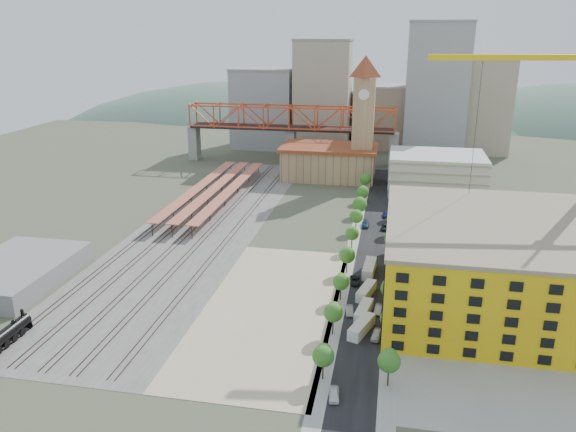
% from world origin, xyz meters
% --- Properties ---
extents(ground, '(400.00, 400.00, 0.00)m').
position_xyz_m(ground, '(0.00, 0.00, 0.00)').
color(ground, '#474C38').
rests_on(ground, ground).
extents(ballast_strip, '(36.00, 165.00, 0.06)m').
position_xyz_m(ballast_strip, '(-36.00, 17.50, 0.03)').
color(ballast_strip, '#605E59').
rests_on(ballast_strip, ground).
extents(dirt_lot, '(28.00, 67.00, 0.06)m').
position_xyz_m(dirt_lot, '(-4.00, -31.50, 0.03)').
color(dirt_lot, tan).
rests_on(dirt_lot, ground).
extents(street_asphalt, '(12.00, 170.00, 0.06)m').
position_xyz_m(street_asphalt, '(16.00, 15.00, 0.03)').
color(street_asphalt, black).
rests_on(street_asphalt, ground).
extents(sidewalk_west, '(3.00, 170.00, 0.04)m').
position_xyz_m(sidewalk_west, '(10.50, 15.00, 0.02)').
color(sidewalk_west, gray).
rests_on(sidewalk_west, ground).
extents(sidewalk_east, '(3.00, 170.00, 0.04)m').
position_xyz_m(sidewalk_east, '(21.50, 15.00, 0.02)').
color(sidewalk_east, gray).
rests_on(sidewalk_east, ground).
extents(construction_pad, '(50.00, 90.00, 0.06)m').
position_xyz_m(construction_pad, '(45.00, -20.00, 0.03)').
color(construction_pad, gray).
rests_on(construction_pad, ground).
extents(rail_tracks, '(26.56, 160.00, 0.18)m').
position_xyz_m(rail_tracks, '(-37.80, 17.50, 0.15)').
color(rail_tracks, '#382B23').
rests_on(rail_tracks, ground).
extents(platform_canopies, '(16.00, 80.00, 4.12)m').
position_xyz_m(platform_canopies, '(-41.00, 45.00, 3.99)').
color(platform_canopies, '#C5694B').
rests_on(platform_canopies, ground).
extents(station_hall, '(38.00, 24.00, 13.10)m').
position_xyz_m(station_hall, '(-5.00, 82.00, 6.67)').
color(station_hall, tan).
rests_on(station_hall, ground).
extents(clock_tower, '(12.00, 12.00, 52.00)m').
position_xyz_m(clock_tower, '(8.00, 79.99, 28.70)').
color(clock_tower, tan).
rests_on(clock_tower, ground).
extents(parking_garage, '(34.00, 26.00, 14.00)m').
position_xyz_m(parking_garage, '(36.00, 70.00, 7.00)').
color(parking_garage, silver).
rests_on(parking_garage, ground).
extents(truss_bridge, '(94.00, 9.60, 25.60)m').
position_xyz_m(truss_bridge, '(-25.00, 105.00, 18.86)').
color(truss_bridge, gray).
rests_on(truss_bridge, ground).
extents(construction_building, '(44.60, 50.60, 18.80)m').
position_xyz_m(construction_building, '(42.00, -20.00, 9.41)').
color(construction_building, yellow).
rests_on(construction_building, ground).
extents(warehouse, '(22.00, 32.00, 5.00)m').
position_xyz_m(warehouse, '(-66.00, -30.00, 2.50)').
color(warehouse, gray).
rests_on(warehouse, ground).
extents(street_trees, '(15.40, 124.40, 8.00)m').
position_xyz_m(street_trees, '(16.00, 5.00, 0.00)').
color(street_trees, '#246B20').
rests_on(street_trees, ground).
extents(skyline, '(133.00, 46.00, 60.00)m').
position_xyz_m(skyline, '(7.47, 142.31, 22.81)').
color(skyline, '#9EA0A3').
rests_on(skyline, ground).
extents(distant_hills, '(647.00, 264.00, 227.00)m').
position_xyz_m(distant_hills, '(45.28, 260.00, -79.54)').
color(distant_hills, '#4C6B59').
rests_on(distant_hills, ground).
extents(site_trailer_a, '(5.11, 9.22, 2.45)m').
position_xyz_m(site_trailer_a, '(16.00, -38.19, 1.22)').
color(site_trailer_a, silver).
rests_on(site_trailer_a, ground).
extents(site_trailer_b, '(3.66, 8.83, 2.35)m').
position_xyz_m(site_trailer_b, '(16.00, -31.39, 1.17)').
color(site_trailer_b, silver).
rests_on(site_trailer_b, ground).
extents(site_trailer_c, '(4.36, 8.97, 2.37)m').
position_xyz_m(site_trailer_c, '(16.00, -21.79, 1.19)').
color(site_trailer_c, silver).
rests_on(site_trailer_c, ground).
extents(site_trailer_d, '(3.14, 9.89, 2.67)m').
position_xyz_m(site_trailer_d, '(16.00, -9.43, 1.34)').
color(site_trailer_d, silver).
rests_on(site_trailer_d, ground).
extents(car_0, '(2.16, 4.38, 1.44)m').
position_xyz_m(car_0, '(13.00, -60.00, 0.72)').
color(car_0, silver).
rests_on(car_0, ground).
extents(car_1, '(2.11, 4.56, 1.45)m').
position_xyz_m(car_1, '(13.00, -30.82, 0.72)').
color(car_1, gray).
rests_on(car_1, ground).
extents(car_2, '(2.81, 5.27, 1.41)m').
position_xyz_m(car_2, '(13.00, -15.69, 0.70)').
color(car_2, black).
rests_on(car_2, ground).
extents(car_3, '(2.38, 5.30, 1.51)m').
position_xyz_m(car_3, '(13.00, 25.18, 0.75)').
color(car_3, navy).
rests_on(car_3, ground).
extents(car_4, '(2.41, 4.69, 1.53)m').
position_xyz_m(car_4, '(19.00, -39.88, 0.76)').
color(car_4, silver).
rests_on(car_4, ground).
extents(car_5, '(1.97, 4.42, 1.41)m').
position_xyz_m(car_5, '(19.00, -29.18, 0.71)').
color(car_5, '#AAABB0').
rests_on(car_5, ground).
extents(car_6, '(2.84, 4.98, 1.31)m').
position_xyz_m(car_6, '(19.00, 23.68, 0.65)').
color(car_6, black).
rests_on(car_6, ground).
extents(car_7, '(2.04, 5.00, 1.45)m').
position_xyz_m(car_7, '(19.00, 36.08, 0.72)').
color(car_7, navy).
rests_on(car_7, ground).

